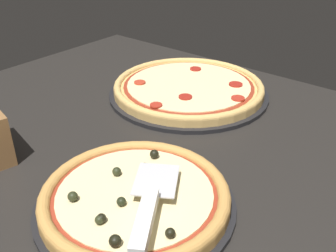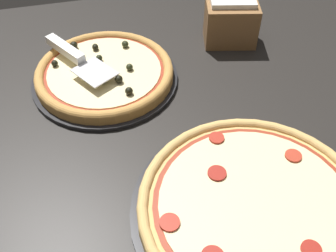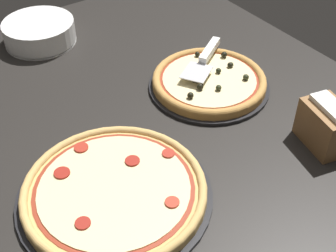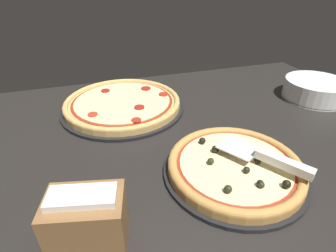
# 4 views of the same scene
# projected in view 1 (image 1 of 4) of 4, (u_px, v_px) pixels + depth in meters

# --- Properties ---
(ground_plane) EXTENTS (1.42, 1.08, 0.04)m
(ground_plane) POSITION_uv_depth(u_px,v_px,m) (174.00, 169.00, 0.78)
(ground_plane) COLOR black
(pizza_pan_front) EXTENTS (0.33, 0.33, 0.01)m
(pizza_pan_front) POSITION_uv_depth(u_px,v_px,m) (136.00, 204.00, 0.65)
(pizza_pan_front) COLOR black
(pizza_pan_front) RESTS_ON ground_plane
(pizza_front) EXTENTS (0.31, 0.31, 0.04)m
(pizza_front) POSITION_uv_depth(u_px,v_px,m) (135.00, 196.00, 0.64)
(pizza_front) COLOR #C68E47
(pizza_front) RESTS_ON pizza_pan_front
(pizza_pan_back) EXTENTS (0.42, 0.42, 0.01)m
(pizza_pan_back) POSITION_uv_depth(u_px,v_px,m) (188.00, 93.00, 1.03)
(pizza_pan_back) COLOR black
(pizza_pan_back) RESTS_ON ground_plane
(pizza_back) EXTENTS (0.39, 0.39, 0.03)m
(pizza_back) POSITION_uv_depth(u_px,v_px,m) (189.00, 87.00, 1.03)
(pizza_back) COLOR #DBAD60
(pizza_back) RESTS_ON pizza_pan_back
(serving_spatula) EXTENTS (0.15, 0.20, 0.02)m
(serving_spatula) POSITION_uv_depth(u_px,v_px,m) (147.00, 211.00, 0.56)
(serving_spatula) COLOR silver
(serving_spatula) RESTS_ON pizza_front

